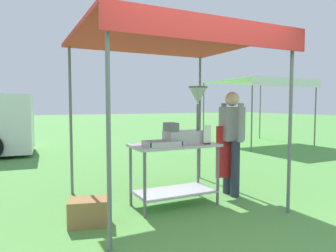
% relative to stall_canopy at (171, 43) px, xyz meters
% --- Properties ---
extents(ground_plane, '(70.00, 70.00, 0.00)m').
position_rel_stall_canopy_xyz_m(ground_plane, '(-0.14, 4.59, -2.26)').
color(ground_plane, '#519342').
extents(stall_canopy, '(2.58, 2.37, 2.35)m').
position_rel_stall_canopy_xyz_m(stall_canopy, '(0.00, 0.00, 0.00)').
color(stall_canopy, slate).
rests_on(stall_canopy, ground).
extents(donut_cart, '(1.20, 0.62, 0.87)m').
position_rel_stall_canopy_xyz_m(donut_cart, '(0.00, -0.10, -1.65)').
color(donut_cart, '#B7B7BC').
rests_on(donut_cart, ground).
extents(donut_tray, '(0.46, 0.31, 0.07)m').
position_rel_stall_canopy_xyz_m(donut_tray, '(-0.25, -0.22, -1.37)').
color(donut_tray, '#B7B7BC').
rests_on(donut_tray, donut_cart).
extents(donut_fryer, '(0.63, 0.28, 0.81)m').
position_rel_stall_canopy_xyz_m(donut_fryer, '(0.21, -0.12, -1.09)').
color(donut_fryer, '#B7B7BC').
rests_on(donut_fryer, donut_cart).
extents(menu_sign, '(0.13, 0.05, 0.26)m').
position_rel_stall_canopy_xyz_m(menu_sign, '(0.41, -0.30, -1.28)').
color(menu_sign, black).
rests_on(menu_sign, donut_cart).
extents(vendor, '(0.45, 0.53, 1.61)m').
position_rel_stall_canopy_xyz_m(vendor, '(1.03, -0.04, -1.36)').
color(vendor, '#2D3347').
rests_on(vendor, ground).
extents(supply_crate, '(0.53, 0.42, 0.31)m').
position_rel_stall_canopy_xyz_m(supply_crate, '(-1.23, -0.28, -2.11)').
color(supply_crate, olive).
rests_on(supply_crate, ground).
extents(neighbour_tent, '(2.96, 2.82, 2.26)m').
position_rel_stall_canopy_xyz_m(neighbour_tent, '(5.71, 4.49, -0.08)').
color(neighbour_tent, slate).
rests_on(neighbour_tent, ground).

